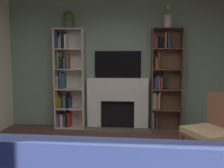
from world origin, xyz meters
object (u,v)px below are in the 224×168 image
bookshelf_right (163,77)px  armchair (215,128)px  bookshelf_left (67,80)px  fireplace (118,102)px  tv (118,65)px  potted_plant (69,19)px  vase_with_flowers (168,21)px

bookshelf_right → armchair: bookshelf_right is taller
bookshelf_right → bookshelf_left: bearing=-179.4°
fireplace → bookshelf_left: size_ratio=0.66×
fireplace → tv: size_ratio=1.42×
bookshelf_left → armchair: bookshelf_left is taller
bookshelf_right → potted_plant: bearing=-178.5°
bookshelf_left → potted_plant: 1.29m
tv → bookshelf_left: bookshelf_left is taller
potted_plant → vase_with_flowers: size_ratio=0.84×
potted_plant → armchair: potted_plant is taller
potted_plant → bookshelf_right: bearing=1.5°
tv → potted_plant: size_ratio=2.66×
tv → potted_plant: (-1.02, -0.12, 0.95)m
potted_plant → vase_with_flowers: bearing=0.0°
vase_with_flowers → fireplace: bearing=177.3°
bookshelf_left → vase_with_flowers: bearing=-0.8°
tv → armchair: 2.45m
bookshelf_left → tv: bearing=4.8°
vase_with_flowers → bookshelf_right: bearing=142.2°
tv → vase_with_flowers: (1.02, -0.12, 0.89)m
bookshelf_right → vase_with_flowers: size_ratio=4.76×
fireplace → bookshelf_right: 1.10m
tv → armchair: size_ratio=1.01×
fireplace → vase_with_flowers: size_ratio=3.15×
tv → armchair: tv is taller
tv → bookshelf_left: 1.15m
bookshelf_left → armchair: size_ratio=2.15×
potted_plant → armchair: bearing=-33.5°
tv → bookshelf_right: 1.00m
bookshelf_left → armchair: bearing=-33.2°
potted_plant → fireplace: bearing=2.7°
vase_with_flowers → tv: bearing=173.3°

